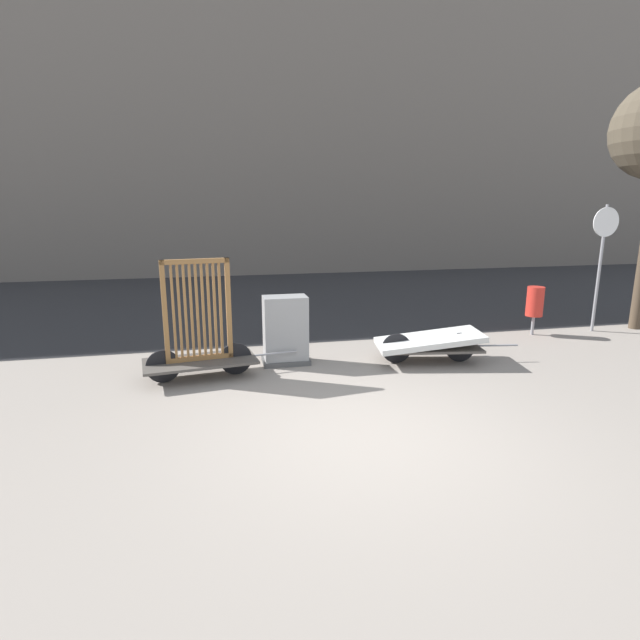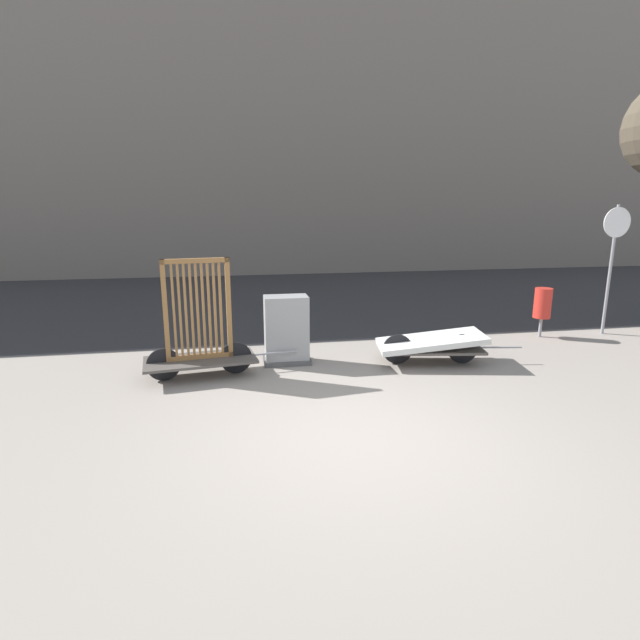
{
  "view_description": "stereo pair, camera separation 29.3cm",
  "coord_description": "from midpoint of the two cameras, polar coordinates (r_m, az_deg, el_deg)",
  "views": [
    {
      "loc": [
        -1.64,
        -5.05,
        2.59
      ],
      "look_at": [
        0.0,
        2.41,
        0.82
      ],
      "focal_mm": 28.0,
      "sensor_mm": 36.0,
      "label": 1
    },
    {
      "loc": [
        -1.36,
        -5.11,
        2.59
      ],
      "look_at": [
        0.0,
        2.41,
        0.82
      ],
      "focal_mm": 28.0,
      "sensor_mm": 36.0,
      "label": 2
    }
  ],
  "objects": [
    {
      "name": "building_facade",
      "position": [
        21.55,
        -9.05,
        27.15
      ],
      "size": [
        48.0,
        4.0,
        15.8
      ],
      "color": "slate",
      "rests_on": "ground_plane"
    },
    {
      "name": "sign_post",
      "position": [
        11.63,
        28.92,
        7.06
      ],
      "size": [
        0.59,
        0.06,
        2.6
      ],
      "color": "gray",
      "rests_on": "ground_plane"
    },
    {
      "name": "bike_cart_with_mattress",
      "position": [
        8.51,
        11.38,
        -2.52
      ],
      "size": [
        2.44,
        1.12,
        0.53
      ],
      "rotation": [
        0.0,
        0.0,
        -0.16
      ],
      "color": "#4C4742",
      "rests_on": "ground_plane"
    },
    {
      "name": "trash_bin",
      "position": [
        10.89,
        22.66,
        1.92
      ],
      "size": [
        0.33,
        0.33,
        0.99
      ],
      "color": "gray",
      "rests_on": "ground_plane"
    },
    {
      "name": "bike_cart_with_bedframe",
      "position": [
        7.76,
        -14.65,
        -2.38
      ],
      "size": [
        2.41,
        1.02,
        1.83
      ],
      "rotation": [
        0.0,
        0.0,
        0.14
      ],
      "color": "#4C4742",
      "rests_on": "ground_plane"
    },
    {
      "name": "road_strip",
      "position": [
        14.27,
        -6.19,
        2.51
      ],
      "size": [
        56.0,
        9.74,
        0.01
      ],
      "color": "#2D2D30",
      "rests_on": "ground_plane"
    },
    {
      "name": "utility_cabinet",
      "position": [
        8.28,
        -4.98,
        -1.45
      ],
      "size": [
        0.77,
        0.49,
        1.14
      ],
      "color": "#4C4C4C",
      "rests_on": "ground_plane"
    },
    {
      "name": "ground_plane",
      "position": [
        5.9,
        3.7,
        -13.04
      ],
      "size": [
        60.0,
        60.0,
        0.0
      ],
      "primitive_type": "plane",
      "color": "gray"
    }
  ]
}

